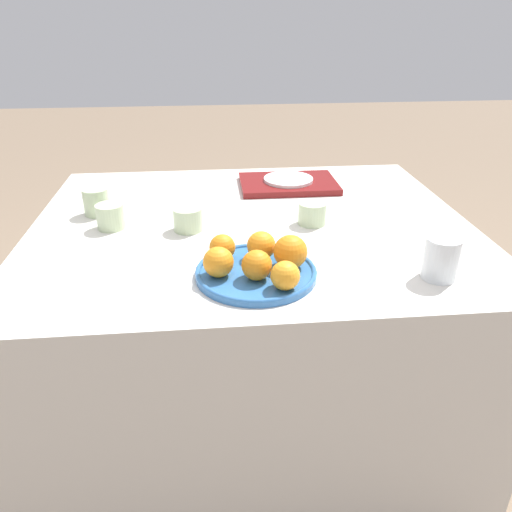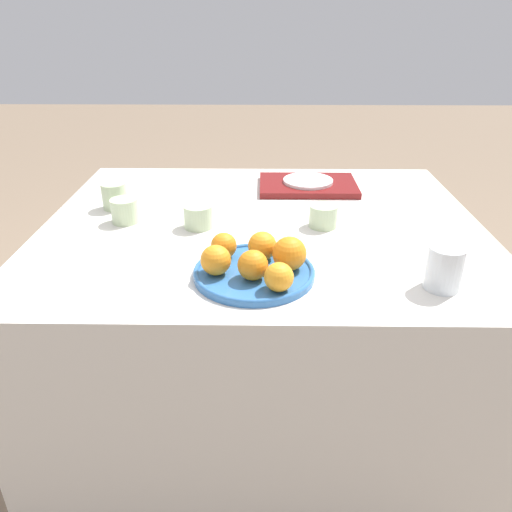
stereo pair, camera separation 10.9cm
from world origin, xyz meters
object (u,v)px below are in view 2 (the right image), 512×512
at_px(orange_5, 281,277).
at_px(cup_0, 126,211).
at_px(side_plate, 309,181).
at_px(cup_1, 200,217).
at_px(serving_tray, 309,185).
at_px(orange_2, 255,265).
at_px(orange_0, 226,246).
at_px(orange_4, 218,260).
at_px(water_glass, 446,268).
at_px(orange_3, 263,246).
at_px(cup_2, 325,216).
at_px(cup_3, 116,196).
at_px(fruit_platter, 256,272).
at_px(orange_1, 291,254).

bearing_deg(orange_5, cup_0, 136.77).
bearing_deg(side_plate, cup_1, -134.29).
height_order(serving_tray, side_plate, side_plate).
relative_size(orange_2, side_plate, 0.40).
height_order(orange_0, orange_4, orange_4).
xyz_separation_m(water_glass, cup_1, (-0.56, 0.32, -0.02)).
height_order(orange_3, cup_2, orange_3).
xyz_separation_m(side_plate, cup_2, (0.02, -0.32, 0.01)).
relative_size(water_glass, cup_2, 1.25).
bearing_deg(orange_4, cup_3, 128.19).
bearing_deg(orange_4, side_plate, 67.97).
height_order(orange_0, orange_3, orange_3).
distance_m(orange_4, serving_tray, 0.67).
bearing_deg(side_plate, fruit_platter, -105.48).
bearing_deg(cup_3, orange_0, -44.97).
height_order(orange_0, orange_2, orange_2).
xyz_separation_m(cup_2, cup_3, (-0.60, 0.13, 0.01)).
bearing_deg(fruit_platter, orange_3, 76.14).
bearing_deg(fruit_platter, orange_5, -57.93).
relative_size(orange_1, cup_2, 0.99).
height_order(orange_4, serving_tray, orange_4).
bearing_deg(fruit_platter, orange_0, 137.39).
height_order(orange_1, cup_0, orange_1).
bearing_deg(orange_3, orange_0, 175.84).
height_order(orange_0, side_plate, orange_0).
distance_m(orange_1, orange_3, 0.08).
height_order(orange_0, orange_1, orange_1).
bearing_deg(side_plate, cup_3, -161.98).
bearing_deg(cup_2, orange_5, -109.59).
xyz_separation_m(cup_1, cup_2, (0.34, 0.01, -0.00)).
height_order(cup_2, cup_3, cup_3).
bearing_deg(side_plate, cup_0, -150.79).
xyz_separation_m(fruit_platter, cup_2, (0.18, 0.28, 0.02)).
xyz_separation_m(orange_0, cup_3, (-0.35, 0.35, -0.00)).
relative_size(orange_3, cup_1, 0.86).
xyz_separation_m(orange_2, cup_1, (-0.15, 0.31, -0.01)).
xyz_separation_m(fruit_platter, orange_2, (-0.00, -0.04, 0.04)).
distance_m(orange_3, side_plate, 0.57).
distance_m(fruit_platter, orange_5, 0.10).
relative_size(orange_2, orange_4, 0.99).
distance_m(fruit_platter, cup_2, 0.34).
bearing_deg(cup_3, orange_4, -51.81).
distance_m(orange_0, orange_1, 0.16).
distance_m(orange_4, cup_1, 0.30).
relative_size(side_plate, cup_0, 2.18).
bearing_deg(orange_2, cup_0, 136.49).
xyz_separation_m(orange_0, water_glass, (0.47, -0.11, 0.00)).
height_order(side_plate, cup_0, cup_0).
relative_size(orange_1, orange_4, 1.14).
bearing_deg(orange_0, orange_3, -4.16).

